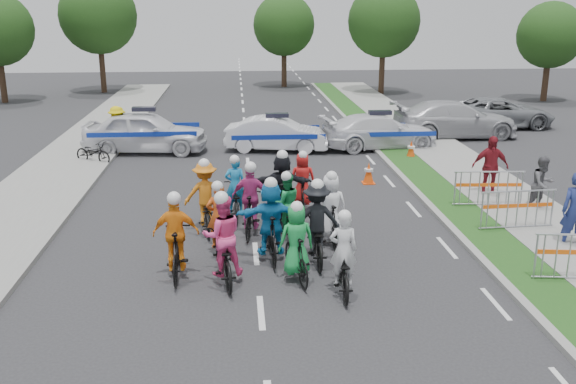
{
  "coord_description": "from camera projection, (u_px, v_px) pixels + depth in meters",
  "views": [
    {
      "loc": [
        -0.38,
        -11.05,
        5.67
      ],
      "look_at": [
        0.87,
        4.33,
        1.1
      ],
      "focal_mm": 40.0,
      "sensor_mm": 36.0,
      "label": 1
    }
  ],
  "objects": [
    {
      "name": "ground",
      "position": [
        261.0,
        313.0,
        12.2
      ],
      "size": [
        90.0,
        90.0,
        0.0
      ],
      "primitive_type": "plane",
      "color": "#28282B",
      "rests_on": "ground"
    },
    {
      "name": "curb_right",
      "position": [
        442.0,
        218.0,
        17.36
      ],
      "size": [
        0.2,
        60.0,
        0.12
      ],
      "primitive_type": "cube",
      "color": "gray",
      "rests_on": "ground"
    },
    {
      "name": "grass_strip",
      "position": [
        467.0,
        218.0,
        17.41
      ],
      "size": [
        1.2,
        60.0,
        0.11
      ],
      "primitive_type": "cube",
      "color": "#174817",
      "rests_on": "ground"
    },
    {
      "name": "sidewalk_right",
      "position": [
        531.0,
        216.0,
        17.55
      ],
      "size": [
        2.4,
        60.0,
        0.13
      ],
      "primitive_type": "cube",
      "color": "gray",
      "rests_on": "ground"
    },
    {
      "name": "sidewalk_left",
      "position": [
        0.0,
        230.0,
        16.46
      ],
      "size": [
        3.0,
        60.0,
        0.13
      ],
      "primitive_type": "cube",
      "color": "gray",
      "rests_on": "ground"
    },
    {
      "name": "rider_0",
      "position": [
        343.0,
        265.0,
        12.9
      ],
      "size": [
        0.71,
        1.79,
        1.8
      ],
      "rotation": [
        0.0,
        0.0,
        3.09
      ],
      "color": "black",
      "rests_on": "ground"
    },
    {
      "name": "rider_1",
      "position": [
        296.0,
        249.0,
        13.46
      ],
      "size": [
        0.82,
        1.75,
        1.78
      ],
      "rotation": [
        0.0,
        0.0,
        3.33
      ],
      "color": "black",
      "rests_on": "ground"
    },
    {
      "name": "rider_2",
      "position": [
        223.0,
        248.0,
        13.38
      ],
      "size": [
        0.99,
        2.06,
        2.01
      ],
      "rotation": [
        0.0,
        0.0,
        3.3
      ],
      "color": "black",
      "rests_on": "ground"
    },
    {
      "name": "rider_3",
      "position": [
        177.0,
        244.0,
        13.6
      ],
      "size": [
        0.97,
        1.84,
        1.94
      ],
      "rotation": [
        0.0,
        0.0,
        3.14
      ],
      "color": "black",
      "rests_on": "ground"
    },
    {
      "name": "rider_4",
      "position": [
        316.0,
        230.0,
        14.42
      ],
      "size": [
        1.1,
        1.94,
        1.97
      ],
      "rotation": [
        0.0,
        0.0,
        3.13
      ],
      "color": "black",
      "rests_on": "ground"
    },
    {
      "name": "rider_5",
      "position": [
        271.0,
        225.0,
        14.5
      ],
      "size": [
        1.6,
        1.91,
        1.98
      ],
      "rotation": [
        0.0,
        0.0,
        3.19
      ],
      "color": "black",
      "rests_on": "ground"
    },
    {
      "name": "rider_6",
      "position": [
        219.0,
        229.0,
        14.93
      ],
      "size": [
        0.94,
        1.84,
        1.79
      ],
      "rotation": [
        0.0,
        0.0,
        3.33
      ],
      "color": "black",
      "rests_on": "ground"
    },
    {
      "name": "rider_7",
      "position": [
        330.0,
        216.0,
        15.48
      ],
      "size": [
        0.83,
        1.81,
        1.86
      ],
      "rotation": [
        0.0,
        0.0,
        3.24
      ],
      "color": "black",
      "rests_on": "ground"
    },
    {
      "name": "rider_8",
      "position": [
        286.0,
        213.0,
        15.92
      ],
      "size": [
        0.86,
        1.78,
        1.74
      ],
      "rotation": [
        0.0,
        0.0,
        3.3
      ],
      "color": "black",
      "rests_on": "ground"
    },
    {
      "name": "rider_9",
      "position": [
        251.0,
        207.0,
        16.12
      ],
      "size": [
        1.02,
        1.89,
        1.93
      ],
      "rotation": [
        0.0,
        0.0,
        2.97
      ],
      "color": "black",
      "rests_on": "ground"
    },
    {
      "name": "rider_10",
      "position": [
        206.0,
        203.0,
        16.4
      ],
      "size": [
        1.12,
        1.95,
        1.93
      ],
      "rotation": [
        0.0,
        0.0,
        3.23
      ],
      "color": "black",
      "rests_on": "ground"
    },
    {
      "name": "rider_11",
      "position": [
        282.0,
        192.0,
        17.07
      ],
      "size": [
        1.63,
        1.94,
        1.99
      ],
      "rotation": [
        0.0,
        0.0,
        3.03
      ],
      "color": "black",
      "rests_on": "ground"
    },
    {
      "name": "rider_12",
      "position": [
        235.0,
        197.0,
        17.43
      ],
      "size": [
        0.64,
        1.76,
        1.79
      ],
      "rotation": [
        0.0,
        0.0,
        3.16
      ],
      "color": "black",
      "rests_on": "ground"
    },
    {
      "name": "rider_13",
      "position": [
        302.0,
        187.0,
        18.09
      ],
      "size": [
        0.75,
        1.67,
        1.74
      ],
      "rotation": [
        0.0,
        0.0,
        3.09
      ],
      "color": "black",
      "rests_on": "ground"
    },
    {
      "name": "police_car_0",
      "position": [
        145.0,
        132.0,
        25.07
      ],
      "size": [
        4.96,
        2.41,
        1.63
      ],
      "primitive_type": "imported",
      "rotation": [
        0.0,
        0.0,
        1.47
      ],
      "color": "white",
      "rests_on": "ground"
    },
    {
      "name": "police_car_1",
      "position": [
        277.0,
        134.0,
        25.37
      ],
      "size": [
        4.25,
        2.08,
        1.34
      ],
      "primitive_type": "imported",
      "rotation": [
        0.0,
        0.0,
        1.4
      ],
      "color": "white",
      "rests_on": "ground"
    },
    {
      "name": "police_car_2",
      "position": [
        379.0,
        131.0,
        25.81
      ],
      "size": [
        4.97,
        2.62,
        1.37
      ],
      "primitive_type": "imported",
      "rotation": [
        0.0,
        0.0,
        1.72
      ],
      "color": "white",
      "rests_on": "ground"
    },
    {
      "name": "civilian_sedan",
      "position": [
        455.0,
        119.0,
        27.86
      ],
      "size": [
        5.52,
        2.43,
        1.58
      ],
      "primitive_type": "imported",
      "rotation": [
        0.0,
        0.0,
        1.61
      ],
      "color": "#BBBCC1",
      "rests_on": "ground"
    },
    {
      "name": "civilian_suv",
      "position": [
        499.0,
        113.0,
        30.14
      ],
      "size": [
        5.04,
        2.33,
        1.4
      ],
      "primitive_type": "imported",
      "rotation": [
        0.0,
        0.0,
        1.57
      ],
      "color": "gray",
      "rests_on": "ground"
    },
    {
      "name": "spectator_0",
      "position": [
        576.0,
        211.0,
        15.16
      ],
      "size": [
        0.79,
        0.64,
        1.86
      ],
      "primitive_type": "imported",
      "rotation": [
        0.0,
        0.0,
        -0.32
      ],
      "color": "navy",
      "rests_on": "ground"
    },
    {
      "name": "spectator_1",
      "position": [
        543.0,
        184.0,
        17.96
      ],
      "size": [
        0.93,
        0.84,
        1.58
      ],
      "primitive_type": "imported",
      "rotation": [
        0.0,
        0.0,
        0.37
      ],
      "color": "#504F53",
      "rests_on": "ground"
    },
    {
      "name": "spectator_2",
      "position": [
        490.0,
        167.0,
        19.23
      ],
      "size": [
        1.13,
        0.55,
        1.88
      ],
      "primitive_type": "imported",
      "rotation": [
        0.0,
        0.0,
        -0.08
      ],
      "color": "maroon",
      "rests_on": "ground"
    },
    {
      "name": "marshal_hiviz",
      "position": [
        118.0,
        129.0,
        25.05
      ],
      "size": [
        1.32,
        1.29,
        1.82
      ],
      "primitive_type": "imported",
      "rotation": [
        0.0,
        0.0,
        2.39
      ],
      "color": "yellow",
      "rests_on": "ground"
    },
    {
      "name": "barrier_1",
      "position": [
        517.0,
        211.0,
        16.33
      ],
      "size": [
        2.02,
        0.61,
        1.12
      ],
      "primitive_type": null,
      "rotation": [
        0.0,
        0.0,
        0.06
      ],
      "color": "#A5A8AD",
      "rests_on": "ground"
    },
    {
      "name": "barrier_2",
      "position": [
        488.0,
        190.0,
        18.18
      ],
      "size": [
        2.03,
        0.64,
        1.12
      ],
      "primitive_type": null,
      "rotation": [
        0.0,
        0.0,
        -0.07
      ],
      "color": "#A5A8AD",
      "rests_on": "ground"
    },
    {
      "name": "cone_0",
      "position": [
        369.0,
        173.0,
        20.84
      ],
      "size": [
        0.4,
        0.4,
        0.7
      ],
      "color": "#F24C0C",
      "rests_on": "ground"
    },
    {
      "name": "cone_1",
      "position": [
        411.0,
        150.0,
        24.13
      ],
      "size": [
        0.4,
        0.4,
        0.7
      ],
      "color": "#F24C0C",
      "rests_on": "ground"
    },
    {
      "name": "parked_bike",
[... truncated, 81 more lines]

